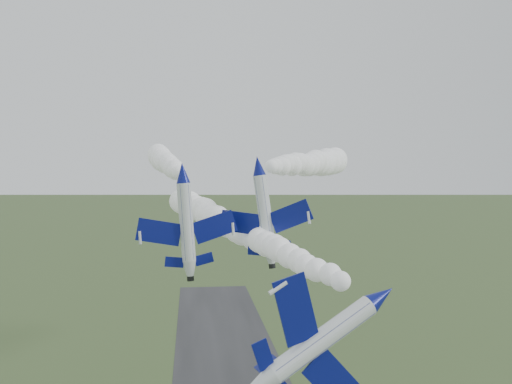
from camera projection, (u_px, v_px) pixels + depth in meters
jet_lead at (382, 296)px, 43.82m from camera, size 6.19×13.76×10.08m
smoke_trail_jet_lead at (229, 225)px, 82.21m from camera, size 23.37×73.07×4.92m
jet_pair_left at (183, 172)px, 67.03m from camera, size 11.87×14.16×3.52m
smoke_trail_jet_pair_left at (165, 162)px, 103.20m from camera, size 11.84×66.67×4.92m
jet_pair_right at (258, 165)px, 69.82m from camera, size 11.51×13.33×3.64m
smoke_trail_jet_pair_right at (313, 163)px, 106.62m from camera, size 32.70×67.07×5.97m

